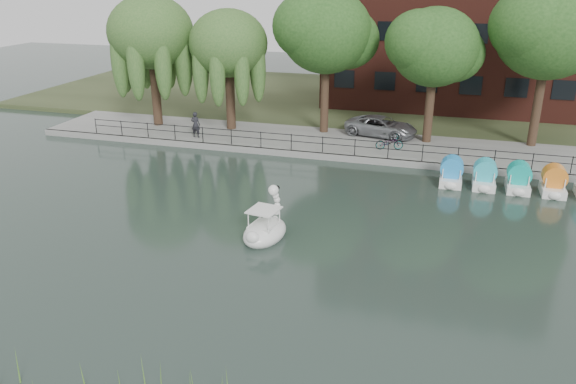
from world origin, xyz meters
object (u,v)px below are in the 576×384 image
at_px(pedestrian, 196,123).
at_px(minivan, 381,125).
at_px(swan_boat, 265,228).
at_px(bicycle, 389,142).

bearing_deg(pedestrian, minivan, -163.67).
distance_m(pedestrian, swan_boat, 15.50).
bearing_deg(bicycle, swan_boat, 148.40).
relative_size(minivan, swan_boat, 1.96).
height_order(bicycle, pedestrian, pedestrian).
height_order(minivan, pedestrian, pedestrian).
bearing_deg(bicycle, minivan, 1.04).
bearing_deg(minivan, swan_boat, -177.41).
bearing_deg(swan_boat, bicycle, 83.57).
height_order(minivan, swan_boat, swan_boat).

